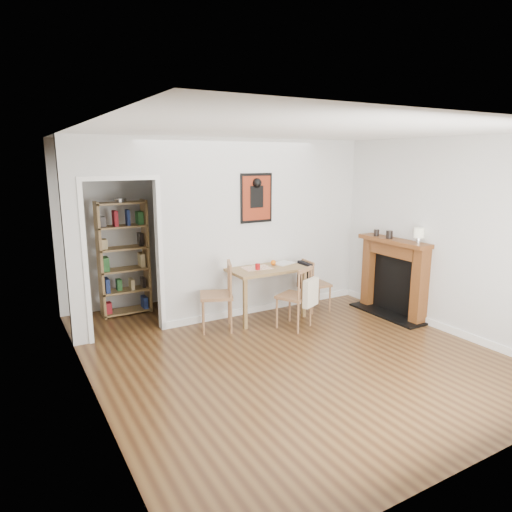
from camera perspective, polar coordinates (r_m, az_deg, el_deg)
ground at (r=5.82m, az=3.25°, el=-11.40°), size 5.20×5.20×0.00m
room_shell at (r=6.62m, az=-2.26°, el=3.24°), size 5.20×5.20×5.20m
dining_table at (r=6.69m, az=1.15°, el=-2.17°), size 1.11×0.71×0.76m
chair_left at (r=6.26m, az=-4.99°, el=-5.03°), size 0.62×0.62×0.95m
chair_right at (r=7.11m, az=7.40°, el=-3.50°), size 0.49×0.44×0.81m
chair_front at (r=6.34m, az=4.88°, el=-5.10°), size 0.58×0.61×0.88m
bookshelf at (r=7.08m, az=-16.21°, el=-0.35°), size 0.72×0.29×1.72m
fireplace at (r=7.14m, az=16.87°, el=-2.22°), size 0.45×1.25×1.16m
red_glass at (r=6.50m, az=0.21°, el=-1.35°), size 0.07×0.07×0.09m
orange_fruit at (r=6.80m, az=2.18°, el=-0.82°), size 0.08×0.08×0.08m
placemat at (r=6.63m, az=0.09°, el=-1.49°), size 0.44×0.35×0.00m
notebook at (r=6.91m, az=3.44°, el=-0.89°), size 0.37×0.31×0.02m
mantel_lamp at (r=6.74m, az=19.69°, el=2.63°), size 0.14×0.14×0.21m
ceramic_jar_a at (r=7.01m, az=16.33°, el=2.59°), size 0.10×0.10×0.12m
ceramic_jar_b at (r=7.18m, az=14.82°, el=2.83°), size 0.08×0.08×0.10m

